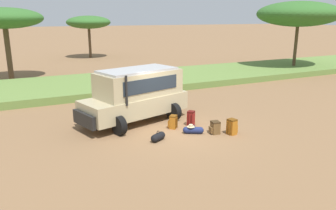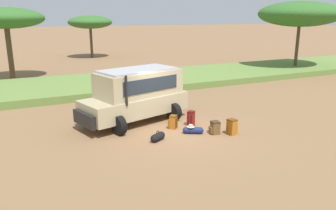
{
  "view_description": "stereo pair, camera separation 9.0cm",
  "coord_description": "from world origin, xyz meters",
  "px_view_note": "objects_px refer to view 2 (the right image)",
  "views": [
    {
      "loc": [
        -6.08,
        -11.58,
        4.71
      ],
      "look_at": [
        -0.05,
        0.7,
        1.0
      ],
      "focal_mm": 35.0,
      "sensor_mm": 36.0,
      "label": 1
    },
    {
      "loc": [
        -6.0,
        -11.62,
        4.71
      ],
      "look_at": [
        -0.05,
        0.7,
        1.0
      ],
      "focal_mm": 35.0,
      "sensor_mm": 36.0,
      "label": 2
    }
  ],
  "objects_px": {
    "safari_vehicle": "(137,94)",
    "duffel_bag_soft_canvas": "(158,137)",
    "backpack_outermost": "(173,122)",
    "acacia_tree_centre_back": "(90,22)",
    "backpack_beside_front_wheel": "(215,128)",
    "acacia_tree_left_mid": "(6,19)",
    "acacia_tree_right_mid": "(300,14)",
    "backpack_cluster_center": "(191,118)",
    "backpack_near_rear_wheel": "(232,127)",
    "duffel_bag_low_black_case": "(193,130)"
  },
  "relations": [
    {
      "from": "safari_vehicle",
      "to": "acacia_tree_centre_back",
      "type": "distance_m",
      "value": 25.68
    },
    {
      "from": "backpack_cluster_center",
      "to": "acacia_tree_left_mid",
      "type": "bearing_deg",
      "value": 114.01
    },
    {
      "from": "duffel_bag_low_black_case",
      "to": "acacia_tree_right_mid",
      "type": "distance_m",
      "value": 20.02
    },
    {
      "from": "backpack_cluster_center",
      "to": "duffel_bag_low_black_case",
      "type": "height_order",
      "value": "backpack_cluster_center"
    },
    {
      "from": "safari_vehicle",
      "to": "acacia_tree_right_mid",
      "type": "bearing_deg",
      "value": 23.24
    },
    {
      "from": "safari_vehicle",
      "to": "backpack_beside_front_wheel",
      "type": "bearing_deg",
      "value": -52.11
    },
    {
      "from": "safari_vehicle",
      "to": "backpack_cluster_center",
      "type": "bearing_deg",
      "value": -39.54
    },
    {
      "from": "backpack_cluster_center",
      "to": "acacia_tree_right_mid",
      "type": "bearing_deg",
      "value": 30.18
    },
    {
      "from": "acacia_tree_right_mid",
      "to": "duffel_bag_soft_canvas",
      "type": "bearing_deg",
      "value": -150.21
    },
    {
      "from": "acacia_tree_left_mid",
      "to": "acacia_tree_right_mid",
      "type": "height_order",
      "value": "acacia_tree_right_mid"
    },
    {
      "from": "safari_vehicle",
      "to": "backpack_outermost",
      "type": "distance_m",
      "value": 2.17
    },
    {
      "from": "backpack_beside_front_wheel",
      "to": "acacia_tree_right_mid",
      "type": "bearing_deg",
      "value": 34.28
    },
    {
      "from": "acacia_tree_left_mid",
      "to": "acacia_tree_centre_back",
      "type": "bearing_deg",
      "value": 52.28
    },
    {
      "from": "backpack_near_rear_wheel",
      "to": "duffel_bag_soft_canvas",
      "type": "relative_size",
      "value": 0.94
    },
    {
      "from": "duffel_bag_low_black_case",
      "to": "acacia_tree_centre_back",
      "type": "relative_size",
      "value": 0.16
    },
    {
      "from": "backpack_outermost",
      "to": "acacia_tree_left_mid",
      "type": "relative_size",
      "value": 0.11
    },
    {
      "from": "backpack_near_rear_wheel",
      "to": "acacia_tree_left_mid",
      "type": "relative_size",
      "value": 0.12
    },
    {
      "from": "acacia_tree_centre_back",
      "to": "duffel_bag_soft_canvas",
      "type": "bearing_deg",
      "value": -98.02
    },
    {
      "from": "duffel_bag_low_black_case",
      "to": "backpack_cluster_center",
      "type": "bearing_deg",
      "value": 64.91
    },
    {
      "from": "safari_vehicle",
      "to": "acacia_tree_centre_back",
      "type": "relative_size",
      "value": 1.09
    },
    {
      "from": "backpack_near_rear_wheel",
      "to": "acacia_tree_centre_back",
      "type": "xyz_separation_m",
      "value": [
        0.9,
        28.6,
        3.73
      ]
    },
    {
      "from": "backpack_beside_front_wheel",
      "to": "acacia_tree_left_mid",
      "type": "distance_m",
      "value": 18.89
    },
    {
      "from": "safari_vehicle",
      "to": "backpack_near_rear_wheel",
      "type": "bearing_deg",
      "value": -49.21
    },
    {
      "from": "duffel_bag_soft_canvas",
      "to": "acacia_tree_centre_back",
      "type": "xyz_separation_m",
      "value": [
        3.93,
        27.92,
        3.89
      ]
    },
    {
      "from": "backpack_outermost",
      "to": "duffel_bag_soft_canvas",
      "type": "xyz_separation_m",
      "value": [
        -1.19,
        -1.05,
        -0.13
      ]
    },
    {
      "from": "acacia_tree_left_mid",
      "to": "duffel_bag_low_black_case",
      "type": "bearing_deg",
      "value": -68.58
    },
    {
      "from": "backpack_outermost",
      "to": "duffel_bag_low_black_case",
      "type": "relative_size",
      "value": 0.74
    },
    {
      "from": "acacia_tree_centre_back",
      "to": "safari_vehicle",
      "type": "bearing_deg",
      "value": -98.53
    },
    {
      "from": "safari_vehicle",
      "to": "backpack_cluster_center",
      "type": "height_order",
      "value": "safari_vehicle"
    },
    {
      "from": "backpack_beside_front_wheel",
      "to": "backpack_outermost",
      "type": "bearing_deg",
      "value": 133.1
    },
    {
      "from": "backpack_outermost",
      "to": "acacia_tree_centre_back",
      "type": "xyz_separation_m",
      "value": [
        2.74,
        26.87,
        3.76
      ]
    },
    {
      "from": "backpack_near_rear_wheel",
      "to": "duffel_bag_low_black_case",
      "type": "height_order",
      "value": "backpack_near_rear_wheel"
    },
    {
      "from": "backpack_outermost",
      "to": "acacia_tree_right_mid",
      "type": "xyz_separation_m",
      "value": [
        16.95,
        9.34,
        4.62
      ]
    },
    {
      "from": "backpack_beside_front_wheel",
      "to": "backpack_outermost",
      "type": "distance_m",
      "value": 1.85
    },
    {
      "from": "duffel_bag_soft_canvas",
      "to": "backpack_near_rear_wheel",
      "type": "bearing_deg",
      "value": -12.7
    },
    {
      "from": "safari_vehicle",
      "to": "backpack_cluster_center",
      "type": "distance_m",
      "value": 2.7
    },
    {
      "from": "backpack_outermost",
      "to": "acacia_tree_left_mid",
      "type": "xyz_separation_m",
      "value": [
        -6.02,
        15.54,
        4.27
      ]
    },
    {
      "from": "backpack_outermost",
      "to": "acacia_tree_centre_back",
      "type": "height_order",
      "value": "acacia_tree_centre_back"
    },
    {
      "from": "duffel_bag_low_black_case",
      "to": "duffel_bag_soft_canvas",
      "type": "height_order",
      "value": "duffel_bag_soft_canvas"
    },
    {
      "from": "acacia_tree_right_mid",
      "to": "acacia_tree_left_mid",
      "type": "bearing_deg",
      "value": 164.89
    },
    {
      "from": "acacia_tree_left_mid",
      "to": "acacia_tree_right_mid",
      "type": "bearing_deg",
      "value": -15.11
    },
    {
      "from": "backpack_near_rear_wheel",
      "to": "acacia_tree_right_mid",
      "type": "relative_size",
      "value": 0.09
    },
    {
      "from": "safari_vehicle",
      "to": "backpack_near_rear_wheel",
      "type": "distance_m",
      "value": 4.53
    },
    {
      "from": "backpack_near_rear_wheel",
      "to": "acacia_tree_right_mid",
      "type": "distance_m",
      "value": 19.29
    },
    {
      "from": "duffel_bag_soft_canvas",
      "to": "acacia_tree_centre_back",
      "type": "relative_size",
      "value": 0.14
    },
    {
      "from": "duffel_bag_low_black_case",
      "to": "acacia_tree_left_mid",
      "type": "xyz_separation_m",
      "value": [
        -6.47,
        16.5,
        4.4
      ]
    },
    {
      "from": "backpack_cluster_center",
      "to": "acacia_tree_centre_back",
      "type": "relative_size",
      "value": 0.13
    },
    {
      "from": "acacia_tree_left_mid",
      "to": "backpack_outermost",
      "type": "bearing_deg",
      "value": -68.84
    },
    {
      "from": "safari_vehicle",
      "to": "duffel_bag_soft_canvas",
      "type": "xyz_separation_m",
      "value": [
        -0.15,
        -2.66,
        -1.14
      ]
    },
    {
      "from": "backpack_cluster_center",
      "to": "acacia_tree_left_mid",
      "type": "relative_size",
      "value": 0.12
    }
  ]
}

